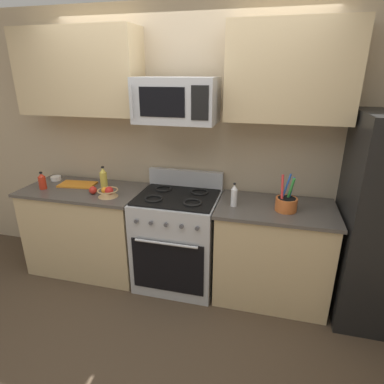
{
  "coord_description": "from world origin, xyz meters",
  "views": [
    {
      "loc": [
        0.82,
        -1.99,
        2.02
      ],
      "look_at": [
        0.18,
        0.54,
        1.03
      ],
      "focal_mm": 29.96,
      "sensor_mm": 36.0,
      "label": 1
    }
  ],
  "objects": [
    {
      "name": "utensil_crock",
      "position": [
        0.97,
        0.62,
        0.98
      ],
      "size": [
        0.18,
        0.18,
        0.31
      ],
      "color": "#D1662D",
      "rests_on": "counter_right"
    },
    {
      "name": "bottle_vinegar",
      "position": [
        0.54,
        0.6,
        1.01
      ],
      "size": [
        0.06,
        0.06,
        0.21
      ],
      "color": "silver",
      "rests_on": "counter_right"
    },
    {
      "name": "bottle_oil",
      "position": [
        -0.79,
        0.73,
        1.01
      ],
      "size": [
        0.07,
        0.07,
        0.23
      ],
      "color": "gold",
      "rests_on": "counter_left"
    },
    {
      "name": "fruit_basket",
      "position": [
        -0.64,
        0.54,
        0.95
      ],
      "size": [
        0.19,
        0.19,
        0.1
      ],
      "color": "tan",
      "rests_on": "counter_left"
    },
    {
      "name": "microwave",
      "position": [
        -0.0,
        0.7,
        1.78
      ],
      "size": [
        0.69,
        0.44,
        0.37
      ],
      "color": "#B2B5BA"
    },
    {
      "name": "wall_back",
      "position": [
        0.0,
        1.07,
        1.3
      ],
      "size": [
        8.0,
        0.1,
        2.6
      ],
      "primitive_type": "cube",
      "color": "tan",
      "rests_on": "ground"
    },
    {
      "name": "counter_left",
      "position": [
        -0.99,
        0.67,
        0.46
      ],
      "size": [
        1.2,
        0.66,
        0.91
      ],
      "color": "tan",
      "rests_on": "ground"
    },
    {
      "name": "range_oven",
      "position": [
        -0.0,
        0.67,
        0.47
      ],
      "size": [
        0.76,
        0.7,
        1.09
      ],
      "color": "#B2B5BA",
      "rests_on": "ground"
    },
    {
      "name": "counter_right",
      "position": [
        0.9,
        0.67,
        0.46
      ],
      "size": [
        1.02,
        0.66,
        0.91
      ],
      "color": "tan",
      "rests_on": "ground"
    },
    {
      "name": "apple_loose",
      "position": [
        -0.81,
        0.56,
        0.95
      ],
      "size": [
        0.08,
        0.08,
        0.08
      ],
      "primitive_type": "sphere",
      "color": "red",
      "rests_on": "counter_left"
    },
    {
      "name": "cutting_board",
      "position": [
        -1.1,
        0.75,
        0.92
      ],
      "size": [
        0.38,
        0.24,
        0.02
      ],
      "primitive_type": "cube",
      "rotation": [
        0.0,
        0.0,
        0.1
      ],
      "color": "orange",
      "rests_on": "counter_left"
    },
    {
      "name": "bottle_hot_sauce",
      "position": [
        -1.37,
        0.56,
        0.99
      ],
      "size": [
        0.07,
        0.07,
        0.18
      ],
      "color": "red",
      "rests_on": "counter_left"
    },
    {
      "name": "upper_cabinets_right",
      "position": [
        0.91,
        0.85,
        2.0
      ],
      "size": [
        1.01,
        0.34,
        0.77
      ],
      "color": "tan"
    },
    {
      "name": "prep_bowl",
      "position": [
        -1.42,
        0.83,
        0.93
      ],
      "size": [
        0.11,
        0.11,
        0.04
      ],
      "color": "white",
      "rests_on": "counter_left"
    },
    {
      "name": "upper_cabinets_left",
      "position": [
        -1.0,
        0.85,
        2.0
      ],
      "size": [
        1.19,
        0.34,
        0.77
      ],
      "color": "tan"
    },
    {
      "name": "ground_plane",
      "position": [
        0.0,
        0.0,
        0.0
      ],
      "size": [
        16.0,
        16.0,
        0.0
      ],
      "primitive_type": "plane",
      "color": "#473828"
    }
  ]
}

